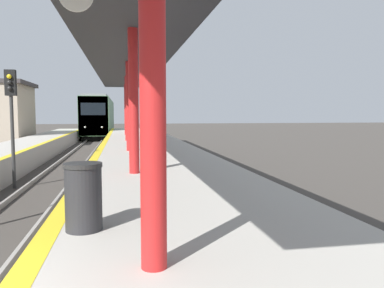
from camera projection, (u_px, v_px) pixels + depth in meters
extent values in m
cube|color=black|center=(101.00, 133.00, 46.37)|extent=(2.39, 20.43, 0.55)
cube|color=#477247|center=(100.00, 116.00, 46.20)|extent=(2.81, 22.70, 3.80)
cube|color=yellow|center=(93.00, 116.00, 35.15)|extent=(2.75, 0.16, 3.73)
cube|color=black|center=(93.00, 109.00, 35.04)|extent=(2.25, 0.06, 1.14)
cube|color=slate|center=(100.00, 99.00, 46.04)|extent=(2.39, 21.57, 0.24)
sphere|color=white|center=(85.00, 127.00, 35.04)|extent=(0.18, 0.18, 0.18)
sphere|color=white|center=(102.00, 127.00, 35.32)|extent=(0.18, 0.18, 0.18)
cylinder|color=#2D2D2D|center=(13.00, 142.00, 13.23)|extent=(0.12, 0.12, 3.29)
cube|color=black|center=(11.00, 83.00, 13.06)|extent=(0.36, 0.20, 0.90)
sphere|color=yellow|center=(9.00, 77.00, 12.92)|extent=(0.16, 0.16, 0.16)
sphere|color=black|center=(9.00, 82.00, 12.93)|extent=(0.16, 0.16, 0.16)
sphere|color=black|center=(10.00, 88.00, 12.95)|extent=(0.16, 0.16, 0.16)
cylinder|color=red|center=(153.00, 82.00, 3.78)|extent=(0.27, 0.27, 3.88)
cylinder|color=red|center=(134.00, 102.00, 10.05)|extent=(0.27, 0.27, 3.88)
cylinder|color=red|center=(129.00, 106.00, 16.32)|extent=(0.27, 0.27, 3.88)
cylinder|color=red|center=(127.00, 108.00, 22.59)|extent=(0.27, 0.27, 3.88)
cylinder|color=red|center=(126.00, 110.00, 28.86)|extent=(0.27, 0.27, 3.88)
cube|color=#2D2D33|center=(129.00, 59.00, 16.16)|extent=(3.36, 31.98, 0.20)
cylinder|color=#262628|center=(84.00, 199.00, 5.18)|extent=(0.50, 0.50, 0.88)
cylinder|color=#262626|center=(83.00, 165.00, 5.14)|extent=(0.53, 0.53, 0.06)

